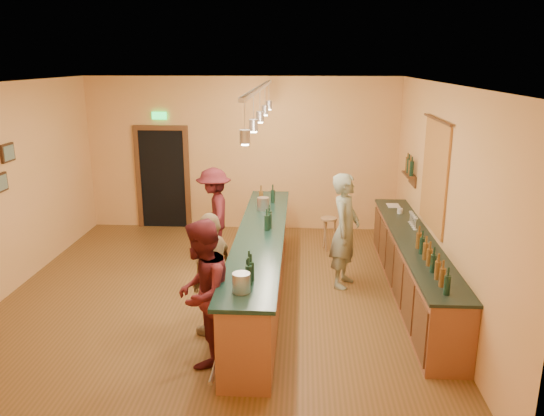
# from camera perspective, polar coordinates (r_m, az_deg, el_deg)

# --- Properties ---
(floor) EXTENTS (7.00, 7.00, 0.00)m
(floor) POSITION_cam_1_polar(r_m,az_deg,el_deg) (8.32, -5.80, -9.40)
(floor) COLOR brown
(floor) RESTS_ON ground
(ceiling) EXTENTS (6.50, 7.00, 0.02)m
(ceiling) POSITION_cam_1_polar(r_m,az_deg,el_deg) (7.55, -6.48, 13.18)
(ceiling) COLOR silver
(ceiling) RESTS_ON wall_back
(wall_back) EXTENTS (6.50, 0.02, 3.20)m
(wall_back) POSITION_cam_1_polar(r_m,az_deg,el_deg) (11.18, -3.26, 5.78)
(wall_back) COLOR #DDA252
(wall_back) RESTS_ON floor
(wall_front) EXTENTS (6.50, 0.02, 3.20)m
(wall_front) POSITION_cam_1_polar(r_m,az_deg,el_deg) (4.56, -13.22, -9.65)
(wall_front) COLOR #DDA252
(wall_front) RESTS_ON floor
(wall_left) EXTENTS (0.02, 7.00, 3.20)m
(wall_left) POSITION_cam_1_polar(r_m,az_deg,el_deg) (8.90, -27.24, 1.48)
(wall_left) COLOR #DDA252
(wall_left) RESTS_ON floor
(wall_right) EXTENTS (0.02, 7.00, 3.20)m
(wall_right) POSITION_cam_1_polar(r_m,az_deg,el_deg) (7.94, 17.72, 0.95)
(wall_right) COLOR #DDA252
(wall_right) RESTS_ON floor
(doorway) EXTENTS (1.15, 0.09, 2.48)m
(doorway) POSITION_cam_1_polar(r_m,az_deg,el_deg) (11.56, -11.65, 3.41)
(doorway) COLOR black
(doorway) RESTS_ON wall_back
(tapestry) EXTENTS (0.03, 1.40, 1.60)m
(tapestry) POSITION_cam_1_polar(r_m,az_deg,el_deg) (8.25, 17.06, 3.33)
(tapestry) COLOR #A63A21
(tapestry) RESTS_ON wall_right
(bottle_shelf) EXTENTS (0.17, 0.55, 0.54)m
(bottle_shelf) POSITION_cam_1_polar(r_m,az_deg,el_deg) (9.71, 14.61, 4.18)
(bottle_shelf) COLOR #493316
(bottle_shelf) RESTS_ON wall_right
(back_counter) EXTENTS (0.60, 4.55, 1.27)m
(back_counter) POSITION_cam_1_polar(r_m,az_deg,el_deg) (8.38, 14.93, -6.09)
(back_counter) COLOR brown
(back_counter) RESTS_ON floor
(tasting_bar) EXTENTS (0.73, 5.10, 1.38)m
(tasting_bar) POSITION_cam_1_polar(r_m,az_deg,el_deg) (8.01, -1.21, -5.64)
(tasting_bar) COLOR brown
(tasting_bar) RESTS_ON floor
(pendant_track) EXTENTS (0.11, 4.60, 0.50)m
(pendant_track) POSITION_cam_1_polar(r_m,az_deg,el_deg) (7.48, -1.31, 11.58)
(pendant_track) COLOR silver
(pendant_track) RESTS_ON ceiling
(bartender) EXTENTS (0.64, 0.78, 1.84)m
(bartender) POSITION_cam_1_polar(r_m,az_deg,el_deg) (8.43, 7.86, -2.43)
(bartender) COLOR gray
(bartender) RESTS_ON floor
(customer_a) EXTENTS (0.77, 0.94, 1.77)m
(customer_a) POSITION_cam_1_polar(r_m,az_deg,el_deg) (6.33, -7.52, -9.05)
(customer_a) COLOR #59191E
(customer_a) RESTS_ON floor
(customer_b) EXTENTS (0.65, 1.04, 1.65)m
(customer_b) POSITION_cam_1_polar(r_m,az_deg,el_deg) (7.00, -6.42, -7.01)
(customer_b) COLOR #997A51
(customer_b) RESTS_ON floor
(customer_c) EXTENTS (0.80, 1.17, 1.67)m
(customer_c) POSITION_cam_1_polar(r_m,az_deg,el_deg) (9.65, -6.22, -0.56)
(customer_c) COLOR #59191E
(customer_c) RESTS_ON floor
(bar_stool) EXTENTS (0.31, 0.31, 0.63)m
(bar_stool) POSITION_cam_1_polar(r_m,az_deg,el_deg) (10.12, 6.11, -1.85)
(bar_stool) COLOR #8F6340
(bar_stool) RESTS_ON floor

